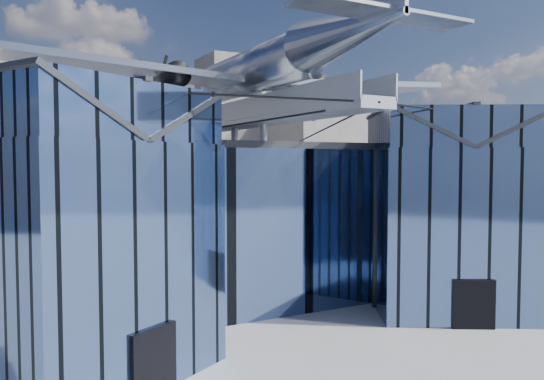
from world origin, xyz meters
name	(u,v)px	position (x,y,z in m)	size (l,w,h in m)	color
ground_plane	(290,329)	(0.00, 0.00, 0.00)	(120.00, 120.00, 0.00)	gray
museum	(243,214)	(0.00, 5.82, 5.54)	(32.88, 24.50, 17.60)	#4B679A
bg_towers	(114,153)	(1.45, 50.49, 10.01)	(77.00, 24.50, 26.00)	slate
tree_side_e	(401,217)	(19.77, 13.71, 3.69)	(4.31, 4.31, 5.45)	#321F14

